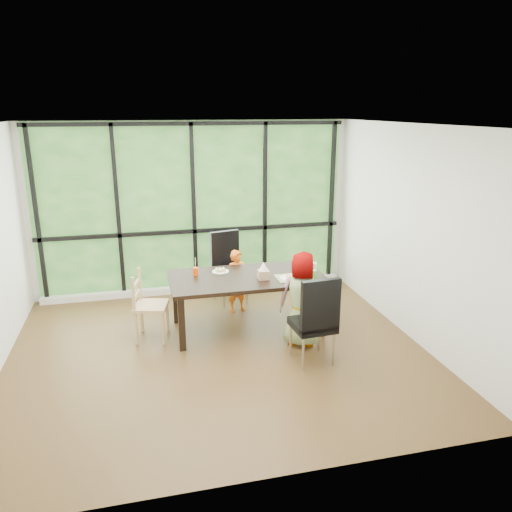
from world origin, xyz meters
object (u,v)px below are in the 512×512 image
plate_far (221,272)px  orange_cup (196,271)px  chair_end_beech (151,306)px  white_mug (313,266)px  green_cup (314,275)px  child_toddler (238,281)px  plate_near (290,278)px  tissue_box (263,275)px  dining_table (247,303)px  chair_interior_leather (313,319)px  child_older (304,299)px  chair_window_leather (230,268)px

plate_far → orange_cup: size_ratio=2.17×
chair_end_beech → white_mug: bearing=-75.4°
green_cup → child_toddler: bearing=131.0°
plate_near → green_cup: size_ratio=2.22×
child_toddler → plate_near: child_toddler is taller
orange_cup → tissue_box: (0.84, -0.36, 0.01)m
white_mug → tissue_box: size_ratio=0.67×
dining_table → chair_end_beech: (-1.26, 0.00, 0.08)m
child_toddler → tissue_box: 0.88m
orange_cup → green_cup: green_cup is taller
chair_interior_leather → child_toddler: chair_interior_leather is taller
child_toddler → tissue_box: child_toddler is taller
orange_cup → white_mug: size_ratio=1.13×
orange_cup → green_cup: (1.47, -0.51, 0.01)m
white_mug → chair_end_beech: bearing=-178.2°
green_cup → plate_near: bearing=165.3°
chair_interior_leather → chair_end_beech: size_ratio=1.20×
dining_table → tissue_box: size_ratio=14.63×
plate_near → white_mug: bearing=35.0°
chair_interior_leather → dining_table: bearing=-66.8°
child_toddler → child_older: child_older is taller
chair_end_beech → child_toddler: size_ratio=0.97×
plate_near → green_cup: 0.31m
plate_near → tissue_box: tissue_box is taller
child_older → child_toddler: bearing=-39.9°
orange_cup → white_mug: bearing=-4.7°
child_toddler → white_mug: size_ratio=9.99×
chair_interior_leather → plate_far: size_ratio=4.75×
chair_window_leather → chair_end_beech: bearing=-154.0°
tissue_box → chair_interior_leather: bearing=-68.0°
dining_table → chair_window_leather: bearing=92.1°
chair_interior_leather → plate_far: (-0.85, 1.30, 0.22)m
chair_interior_leather → plate_far: 1.57m
chair_interior_leather → child_toddler: size_ratio=1.17×
chair_end_beech → white_mug: 2.24m
chair_window_leather → green_cup: (0.85, -1.31, 0.27)m
chair_interior_leather → tissue_box: chair_interior_leather is taller
chair_interior_leather → white_mug: 1.22m
plate_far → plate_near: 0.96m
plate_far → child_older: bearing=-42.7°
dining_table → plate_far: plate_far is taller
chair_window_leather → plate_far: (-0.27, -0.75, 0.22)m
white_mug → child_older: bearing=-118.2°
chair_interior_leather → orange_cup: size_ratio=10.32×
chair_end_beech → plate_far: chair_end_beech is taller
white_mug → tissue_box: tissue_box is taller
child_toddler → white_mug: 1.15m
chair_end_beech → plate_near: size_ratio=3.39×
chair_window_leather → chair_interior_leather: 2.13m
chair_window_leather → chair_end_beech: size_ratio=1.20×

